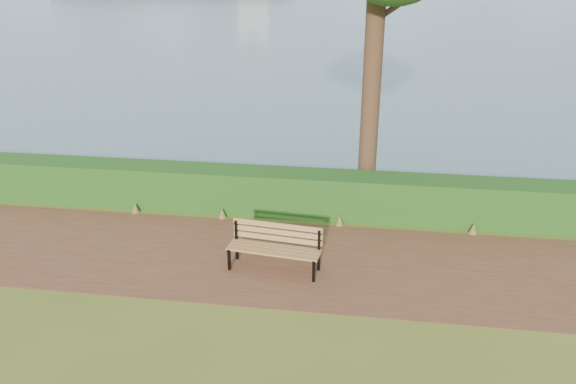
# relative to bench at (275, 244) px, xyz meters

# --- Properties ---
(ground) EXTENTS (140.00, 140.00, 0.00)m
(ground) POSITION_rel_bench_xyz_m (-0.48, 0.01, -0.51)
(ground) COLOR #4A601B
(ground) RESTS_ON ground
(path) EXTENTS (40.00, 3.40, 0.01)m
(path) POSITION_rel_bench_xyz_m (-0.48, 0.31, -0.51)
(path) COLOR #552F1D
(path) RESTS_ON ground
(hedge) EXTENTS (32.00, 0.85, 1.00)m
(hedge) POSITION_rel_bench_xyz_m (-0.48, 2.61, -0.01)
(hedge) COLOR #134213
(hedge) RESTS_ON ground
(bench) EXTENTS (1.82, 0.73, 0.89)m
(bench) POSITION_rel_bench_xyz_m (0.00, 0.00, 0.00)
(bench) COLOR black
(bench) RESTS_ON ground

